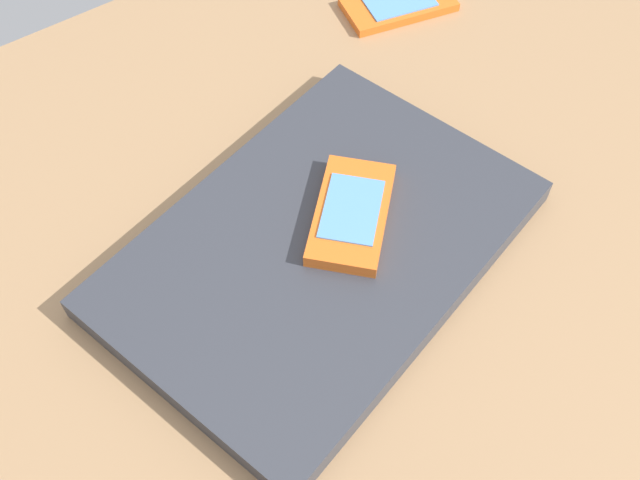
{
  "coord_description": "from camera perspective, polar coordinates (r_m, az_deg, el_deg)",
  "views": [
    {
      "loc": [
        17.47,
        23.58,
        51.3
      ],
      "look_at": [
        -1.23,
        -2.65,
        5.0
      ],
      "focal_mm": 42.06,
      "sensor_mm": 36.0,
      "label": 1
    }
  ],
  "objects": [
    {
      "name": "cell_phone_on_desk",
      "position": [
        0.79,
        5.99,
        17.41
      ],
      "size": [
        11.84,
        7.83,
        0.98
      ],
      "color": "orange",
      "rests_on": "desk_surface"
    },
    {
      "name": "desk_surface",
      "position": [
        0.58,
        0.53,
        -4.32
      ],
      "size": [
        120.0,
        80.0,
        3.0
      ],
      "primitive_type": "cube",
      "color": "#9E7751",
      "rests_on": "ground"
    },
    {
      "name": "laptop_closed",
      "position": [
        0.57,
        0.0,
        -0.54
      ],
      "size": [
        36.49,
        29.27,
        2.11
      ],
      "primitive_type": "cube",
      "rotation": [
        0.0,
        0.0,
        0.26
      ],
      "color": "#33353D",
      "rests_on": "desk_surface"
    },
    {
      "name": "cell_phone_on_laptop",
      "position": [
        0.57,
        2.41,
        2.02
      ],
      "size": [
        11.0,
        10.78,
        1.29
      ],
      "color": "orange",
      "rests_on": "laptop_closed"
    }
  ]
}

